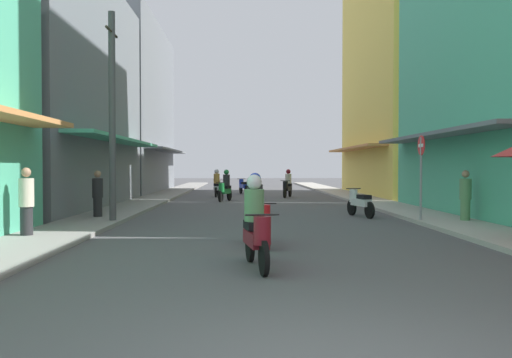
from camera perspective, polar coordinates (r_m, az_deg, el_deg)
The scene contains 18 objects.
ground_plane at distance 24.51m, azimuth 0.39°, elevation -2.66°, with size 107.60×107.60×0.00m, color #4C4C4F.
sidewalk_left at distance 24.92m, azimuth -12.02°, elevation -2.48°, with size 1.90×56.91×0.12m, color gray.
sidewalk_right at distance 25.25m, azimuth 12.64°, elevation -2.44°, with size 1.90×56.91×0.12m, color #ADA89E.
building_left_mid at distance 23.28m, azimuth -23.17°, elevation 8.80°, with size 7.05×12.85×9.56m.
building_left_far at distance 36.17m, azimuth -15.17°, elevation 7.39°, with size 7.05×13.34×11.11m.
building_right_far at distance 32.63m, azimuth 16.86°, elevation 10.25°, with size 7.05×12.62×13.60m.
motorbike_silver at distance 29.77m, azimuth -4.31°, elevation -0.60°, with size 0.55×1.81×1.58m.
motorbike_green at distance 25.74m, azimuth -3.40°, elevation -0.90°, with size 0.74×1.75×1.58m.
motorbike_black at distance 29.03m, azimuth 3.50°, elevation -0.64°, with size 0.74×1.74×1.58m.
motorbike_white at distance 18.08m, azimuth 11.33°, elevation -2.51°, with size 0.69×1.76×0.96m.
motorbike_red at distance 11.28m, azimuth 0.12°, elevation -3.78°, with size 0.65×1.78×1.58m.
motorbike_blue at distance 32.56m, azimuth -1.42°, elevation -0.78°, with size 0.68×1.77×0.96m.
motorbike_maroon at distance 8.77m, azimuth 0.01°, elevation -5.25°, with size 0.58×1.80×1.58m.
pedestrian_midway at distance 13.20m, azimuth -23.93°, elevation -2.52°, with size 0.34×0.34×1.69m.
pedestrian_far at distance 16.64m, azimuth 22.04°, elevation -1.88°, with size 0.34×0.34×1.61m.
pedestrian_foreground at distance 17.30m, azimuth -17.02°, elevation -1.75°, with size 0.34×0.34×1.59m.
utility_pole at distance 16.04m, azimuth -15.54°, elevation 6.71°, with size 0.20×1.20×6.30m.
street_sign_no_entry at distance 16.27m, azimuth 17.69°, elevation 1.30°, with size 0.07×0.60×2.65m.
Camera 1 is at (-0.77, -3.99, 1.71)m, focal length 36.37 mm.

